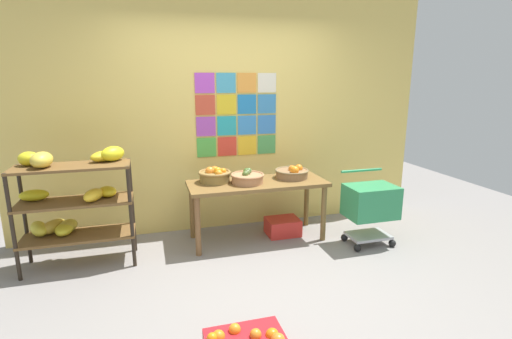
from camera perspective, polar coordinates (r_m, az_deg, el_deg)
ground at (r=3.57m, az=1.51°, el=-16.92°), size 9.04×9.04×0.00m
back_wall_with_art at (r=4.60m, az=-4.25°, el=8.38°), size 4.98×0.07×2.80m
banana_shelf_unit at (r=4.10m, az=-25.81°, el=-3.63°), size 1.04×0.48×1.16m
display_table at (r=4.29m, az=0.21°, el=-2.96°), size 1.54×0.60×0.68m
fruit_basket_centre at (r=4.20m, az=-1.28°, el=-1.19°), size 0.37×0.37×0.15m
fruit_basket_back_left at (r=4.44m, az=5.41°, el=-0.46°), size 0.39×0.39×0.16m
fruit_basket_back_right at (r=4.26m, az=-6.16°, el=-0.83°), size 0.36×0.36×0.18m
produce_crate_under_table at (r=4.59m, az=3.99°, el=-8.45°), size 0.38×0.30×0.19m
shopping_cart at (r=4.38m, az=16.64°, el=-4.93°), size 0.53×0.43×0.81m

